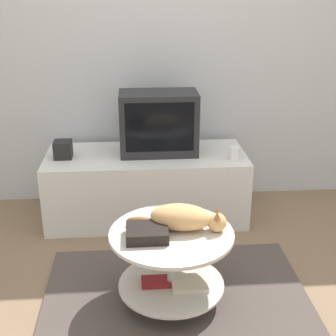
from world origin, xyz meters
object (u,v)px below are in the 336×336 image
(dvd_box, at_px, (147,233))
(cat, at_px, (184,218))
(tv, at_px, (159,123))
(speaker, at_px, (63,149))

(dvd_box, distance_m, cat, 0.21)
(tv, height_order, speaker, tv)
(speaker, relative_size, dvd_box, 0.58)
(speaker, xyz_separation_m, dvd_box, (0.53, -1.03, -0.08))
(speaker, distance_m, dvd_box, 1.16)
(speaker, relative_size, cat, 0.24)
(tv, distance_m, cat, 1.03)
(tv, distance_m, speaker, 0.67)
(speaker, distance_m, cat, 1.20)
(dvd_box, relative_size, cat, 0.41)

